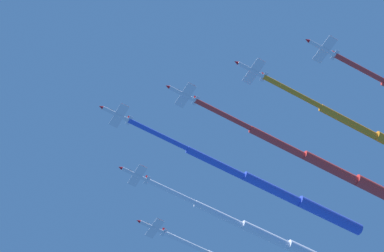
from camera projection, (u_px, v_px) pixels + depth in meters
jet_lead at (279, 192)px, 204.13m from camera, size 87.95×10.65×4.08m
jet_port_inner at (337, 171)px, 199.95m from camera, size 83.76×10.63×4.16m
jet_starboard_inner at (271, 237)px, 210.96m from camera, size 77.06×10.19×4.07m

